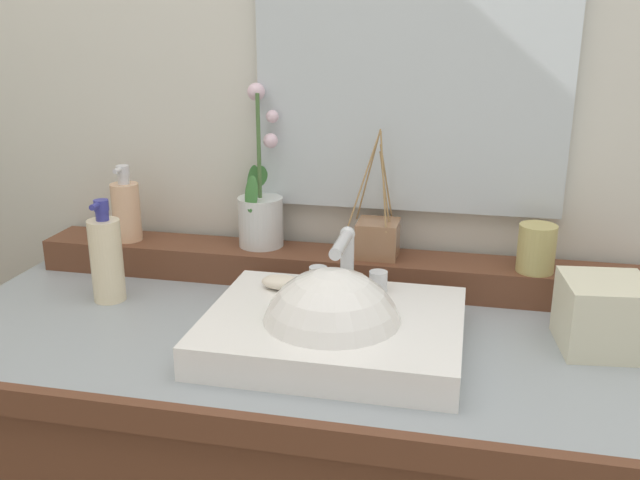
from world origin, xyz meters
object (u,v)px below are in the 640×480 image
(tissue_box, at_px, (603,315))
(reed_diffuser, at_px, (378,237))
(sink_basin, at_px, (333,335))
(lotion_bottle, at_px, (106,258))
(potted_plant, at_px, (261,209))
(tumbler_cup, at_px, (537,248))
(soap_bar, at_px, (281,282))
(soap_dispenser, at_px, (126,210))

(tissue_box, bearing_deg, reed_diffuser, 154.16)
(sink_basin, bearing_deg, lotion_bottle, 166.52)
(potted_plant, xyz_separation_m, tissue_box, (0.63, -0.20, -0.08))
(tumbler_cup, bearing_deg, reed_diffuser, 175.27)
(soap_bar, relative_size, soap_dispenser, 0.44)
(soap_dispenser, height_order, reed_diffuser, reed_diffuser)
(sink_basin, distance_m, lotion_bottle, 0.46)
(potted_plant, height_order, lotion_bottle, potted_plant)
(sink_basin, distance_m, potted_plant, 0.38)
(soap_bar, bearing_deg, soap_dispenser, 155.49)
(potted_plant, xyz_separation_m, soap_dispenser, (-0.28, -0.03, -0.01))
(lotion_bottle, bearing_deg, soap_dispenser, 103.85)
(tumbler_cup, height_order, reed_diffuser, reed_diffuser)
(tumbler_cup, xyz_separation_m, lotion_bottle, (-0.77, -0.15, -0.03))
(potted_plant, distance_m, lotion_bottle, 0.31)
(soap_bar, distance_m, lotion_bottle, 0.34)
(potted_plant, height_order, soap_dispenser, potted_plant)
(lotion_bottle, bearing_deg, tissue_box, -0.81)
(soap_dispenser, xyz_separation_m, lotion_bottle, (0.04, -0.16, -0.05))
(soap_bar, relative_size, tissue_box, 0.54)
(soap_dispenser, distance_m, reed_diffuser, 0.52)
(sink_basin, distance_m, tumbler_cup, 0.42)
(potted_plant, height_order, reed_diffuser, potted_plant)
(soap_bar, height_order, tumbler_cup, tumbler_cup)
(reed_diffuser, relative_size, tissue_box, 1.90)
(lotion_bottle, relative_size, tissue_box, 1.49)
(soap_bar, xyz_separation_m, tissue_box, (0.53, -0.00, -0.01))
(soap_dispenser, bearing_deg, sink_basin, -29.03)
(tumbler_cup, bearing_deg, sink_basin, -141.42)
(lotion_bottle, bearing_deg, tumbler_cup, 11.07)
(tumbler_cup, height_order, tissue_box, tumbler_cup)
(potted_plant, distance_m, soap_dispenser, 0.28)
(tissue_box, bearing_deg, soap_bar, 179.54)
(soap_bar, xyz_separation_m, potted_plant, (-0.10, 0.20, 0.07))
(potted_plant, bearing_deg, sink_basin, -55.13)
(soap_bar, distance_m, potted_plant, 0.23)
(soap_bar, bearing_deg, tissue_box, -0.46)
(potted_plant, bearing_deg, tumbler_cup, -4.33)
(soap_bar, height_order, reed_diffuser, reed_diffuser)
(soap_bar, distance_m, reed_diffuser, 0.24)
(reed_diffuser, bearing_deg, tissue_box, -25.84)
(tumbler_cup, distance_m, lotion_bottle, 0.79)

